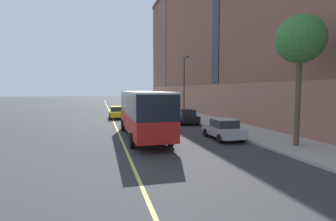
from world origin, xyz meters
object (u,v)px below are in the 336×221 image
Objects in this scene: street_tree_mid_block at (300,40)px; street_lamp at (185,81)px; parked_car_black_0 at (165,110)px; parked_car_silver_5 at (149,105)px; taxi_cab at (117,112)px; parked_car_silver_4 at (223,129)px; parked_car_black_1 at (186,117)px; city_bus at (143,111)px.

street_tree_mid_block reaches higher than street_lamp.
street_tree_mid_block is 1.05× the size of street_lamp.
street_lamp is (1.73, -3.84, 4.08)m from parked_car_black_0.
parked_car_silver_5 is 0.96× the size of taxi_cab.
parked_car_silver_5 is at bearing 95.88° from street_lamp.
parked_car_silver_4 is (-0.12, -18.75, -0.00)m from parked_car_black_0.
street_lamp reaches higher than parked_car_silver_4.
parked_car_black_1 is 9.26m from parked_car_silver_4.
street_lamp reaches higher than taxi_cab.
taxi_cab is at bearing 116.33° from street_tree_mid_block.
parked_car_silver_5 is (5.88, 29.04, -1.30)m from city_bus.
city_bus is 1.37× the size of street_tree_mid_block.
parked_car_silver_5 is 16.07m from taxi_cab.
parked_car_black_0 and parked_car_silver_4 have the same top height.
parked_car_black_0 is 18.76m from parked_car_silver_4.
parked_car_silver_4 is 0.54× the size of street_lamp.
street_tree_mid_block is (3.17, -22.51, 6.02)m from parked_car_black_0.
taxi_cab is at bearing 94.37° from city_bus.
parked_car_black_1 is (5.84, 7.17, -1.30)m from city_bus.
parked_car_silver_5 is (0.17, 31.14, 0.00)m from parked_car_silver_4.
street_tree_mid_block is (10.10, -20.41, 6.02)m from taxi_cab.
city_bus is 15.13m from street_lamp.
parked_car_silver_4 is 31.14m from parked_car_silver_5.
parked_car_silver_4 is at bearing -90.85° from parked_car_black_1.
parked_car_silver_4 is 18.00m from taxi_cab.
street_lamp is (1.71, 5.65, 4.08)m from parked_car_black_1.
city_bus is at bearing -109.26° from parked_car_black_0.
city_bus is at bearing -101.45° from parked_car_silver_5.
parked_car_black_1 is 0.95× the size of taxi_cab.
parked_car_black_1 is 14.68m from street_tree_mid_block.
taxi_cab is at bearing -163.20° from parked_car_black_0.
parked_car_black_1 and parked_car_silver_4 have the same top height.
parked_car_black_1 is 0.54× the size of street_tree_mid_block.
parked_car_silver_4 is at bearing -97.05° from street_lamp.
city_bus is 2.42× the size of taxi_cab.
street_tree_mid_block is at bearing -84.91° from parked_car_silver_5.
street_lamp is (-1.44, 18.67, -1.94)m from street_tree_mid_block.
parked_car_silver_5 is (0.04, 21.87, -0.00)m from parked_car_black_1.
parked_car_silver_4 is at bearing -67.75° from taxi_cab.
city_bus is at bearing -85.63° from taxi_cab.
street_lamp is (7.55, 12.82, 2.78)m from city_bus.
parked_car_silver_4 is at bearing -90.32° from parked_car_silver_5.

